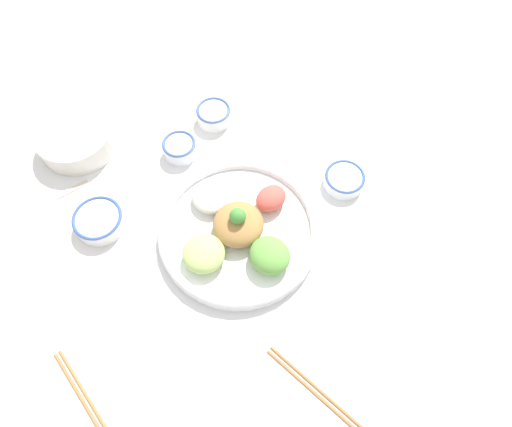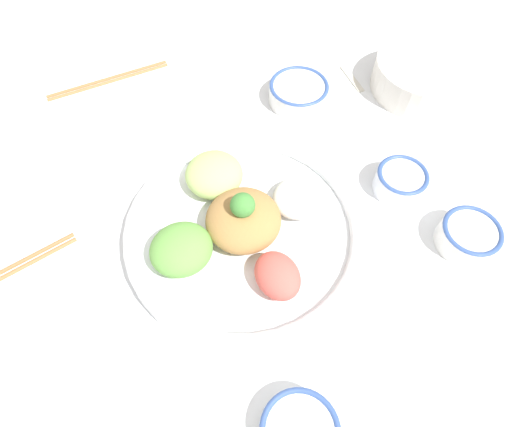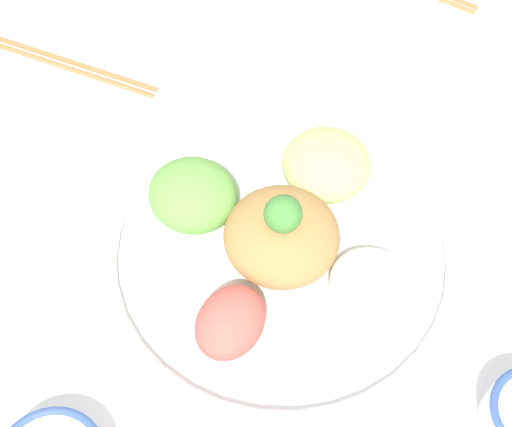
% 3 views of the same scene
% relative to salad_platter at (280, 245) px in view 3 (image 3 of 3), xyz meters
% --- Properties ---
extents(ground_plane, '(2.40, 2.40, 0.00)m').
position_rel_salad_platter_xyz_m(ground_plane, '(0.01, -0.00, -0.03)').
color(ground_plane, white).
extents(salad_platter, '(0.36, 0.36, 0.10)m').
position_rel_salad_platter_xyz_m(salad_platter, '(0.00, 0.00, 0.00)').
color(salad_platter, white).
rests_on(salad_platter, ground_plane).
extents(chopsticks_pair_far, '(0.22, 0.12, 0.01)m').
position_rel_salad_platter_xyz_m(chopsticks_pair_far, '(0.23, -0.28, -0.02)').
color(chopsticks_pair_far, '#9E6B3D').
rests_on(chopsticks_pair_far, ground_plane).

